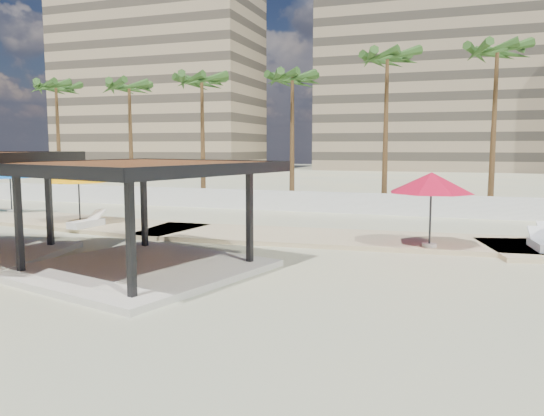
# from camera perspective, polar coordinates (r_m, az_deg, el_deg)

# --- Properties ---
(ground) EXTENTS (200.00, 200.00, 0.00)m
(ground) POSITION_cam_1_polar(r_m,az_deg,el_deg) (16.18, -7.14, -7.11)
(ground) COLOR #CEBF88
(ground) RESTS_ON ground
(promenade) EXTENTS (44.45, 7.97, 0.24)m
(promenade) POSITION_cam_1_polar(r_m,az_deg,el_deg) (22.64, 6.05, -3.00)
(promenade) COLOR #C6B284
(promenade) RESTS_ON ground
(boundary_wall) EXTENTS (56.00, 0.30, 1.20)m
(boundary_wall) POSITION_cam_1_polar(r_m,az_deg,el_deg) (31.06, 5.91, 0.61)
(boundary_wall) COLOR silver
(boundary_wall) RESTS_ON ground
(building_west) EXTENTS (34.00, 16.00, 32.40)m
(building_west) POSITION_cam_1_polar(r_m,az_deg,el_deg) (96.27, -12.11, 13.29)
(building_west) COLOR #937F60
(building_west) RESTS_ON ground
(building_mid) EXTENTS (38.00, 16.00, 30.40)m
(building_mid) POSITION_cam_1_polar(r_m,az_deg,el_deg) (92.74, 17.44, 12.77)
(building_mid) COLOR #847259
(building_mid) RESTS_ON ground
(pavilion_central) EXTENTS (8.16, 8.16, 3.38)m
(pavilion_central) POSITION_cam_1_polar(r_m,az_deg,el_deg) (16.52, -14.18, 0.12)
(pavilion_central) COLOR beige
(pavilion_central) RESTS_ON ground
(umbrella_b) EXTENTS (3.83, 3.83, 2.71)m
(umbrella_b) POSITION_cam_1_polar(r_m,az_deg,el_deg) (26.90, -20.12, 3.40)
(umbrella_b) COLOR beige
(umbrella_b) RESTS_ON promenade
(umbrella_c) EXTENTS (3.75, 3.75, 2.73)m
(umbrella_c) POSITION_cam_1_polar(r_m,az_deg,el_deg) (19.96, 16.78, 2.60)
(umbrella_c) COLOR beige
(umbrella_c) RESTS_ON promenade
(umbrella_f) EXTENTS (3.48, 3.48, 2.65)m
(umbrella_f) POSITION_cam_1_polar(r_m,az_deg,el_deg) (33.15, -26.38, 3.56)
(umbrella_f) COLOR beige
(umbrella_f) RESTS_ON promenade
(lounger_a) EXTENTS (0.82, 1.97, 0.72)m
(lounger_a) POSITION_cam_1_polar(r_m,az_deg,el_deg) (25.69, -19.29, -1.53)
(lounger_a) COLOR silver
(lounger_a) RESTS_ON promenade
(lounger_b) EXTENTS (0.83, 1.92, 0.70)m
(lounger_b) POSITION_cam_1_polar(r_m,az_deg,el_deg) (21.34, 27.03, -3.49)
(lounger_b) COLOR silver
(lounger_b) RESTS_ON promenade
(palm_a) EXTENTS (3.00, 3.00, 9.01)m
(palm_a) POSITION_cam_1_polar(r_m,az_deg,el_deg) (42.98, -22.21, 11.52)
(palm_a) COLOR brown
(palm_a) RESTS_ON ground
(palm_b) EXTENTS (3.00, 3.00, 8.87)m
(palm_b) POSITION_cam_1_polar(r_m,az_deg,el_deg) (39.66, -15.12, 12.03)
(palm_b) COLOR brown
(palm_b) RESTS_ON ground
(palm_c) EXTENTS (3.00, 3.00, 8.99)m
(palm_c) POSITION_cam_1_polar(r_m,az_deg,el_deg) (36.16, -7.56, 12.93)
(palm_c) COLOR brown
(palm_c) RESTS_ON ground
(palm_d) EXTENTS (3.00, 3.00, 9.01)m
(palm_d) POSITION_cam_1_polar(r_m,az_deg,el_deg) (34.70, 2.21, 13.28)
(palm_d) COLOR brown
(palm_d) RESTS_ON ground
(palm_e) EXTENTS (3.00, 3.00, 9.89)m
(palm_e) POSITION_cam_1_polar(r_m,az_deg,el_deg) (33.10, 12.30, 14.91)
(palm_e) COLOR brown
(palm_e) RESTS_ON ground
(palm_f) EXTENTS (3.00, 3.00, 9.98)m
(palm_f) POSITION_cam_1_polar(r_m,az_deg,el_deg) (33.14, 23.06, 14.69)
(palm_f) COLOR brown
(palm_f) RESTS_ON ground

